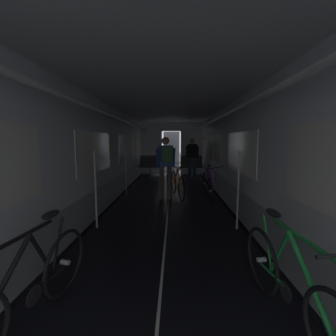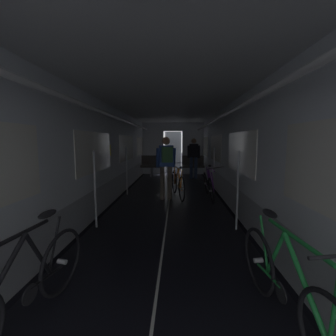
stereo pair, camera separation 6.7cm
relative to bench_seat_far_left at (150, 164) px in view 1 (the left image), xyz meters
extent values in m
plane|color=black|center=(0.90, -8.07, -0.57)|extent=(60.00, 60.00, 0.00)
cube|color=black|center=(-0.51, -4.82, -0.56)|extent=(0.08, 11.50, 0.01)
cube|color=black|center=(2.31, -4.82, -0.56)|extent=(0.08, 11.50, 0.01)
cube|color=beige|center=(0.90, -4.82, -0.56)|extent=(0.03, 11.27, 0.00)
cube|color=#9EA0A5|center=(-0.61, -4.82, -0.27)|extent=(0.12, 11.50, 0.60)
cube|color=silver|center=(-0.61, -4.82, 0.96)|extent=(0.12, 11.50, 1.85)
cube|color=white|center=(-0.54, -5.40, 0.78)|extent=(0.02, 1.90, 0.80)
cube|color=white|center=(-0.54, -2.52, 0.78)|extent=(0.02, 1.90, 0.80)
cube|color=white|center=(-0.54, 0.35, 0.78)|extent=(0.02, 1.90, 0.80)
cube|color=yellow|center=(-0.54, -4.44, 0.78)|extent=(0.01, 0.20, 0.28)
cylinder|color=white|center=(-0.27, -4.82, 1.53)|extent=(0.07, 11.04, 0.07)
cylinder|color=#B7BABF|center=(-0.37, -5.97, 0.13)|extent=(0.04, 0.04, 1.40)
cylinder|color=#B7BABF|center=(-0.37, -3.37, 0.13)|extent=(0.04, 0.04, 1.40)
cube|color=#9EA0A5|center=(2.41, -4.82, -0.27)|extent=(0.12, 11.50, 0.60)
cube|color=silver|center=(2.41, -4.82, 0.96)|extent=(0.12, 11.50, 1.85)
cube|color=white|center=(2.35, -5.40, 0.78)|extent=(0.02, 1.90, 0.80)
cube|color=white|center=(2.35, -2.52, 0.78)|extent=(0.02, 1.90, 0.80)
cube|color=white|center=(2.35, 0.35, 0.78)|extent=(0.02, 1.90, 0.80)
cube|color=yellow|center=(2.35, -4.90, 0.78)|extent=(0.01, 0.20, 0.28)
cylinder|color=white|center=(2.07, -4.82, 1.53)|extent=(0.07, 11.04, 0.07)
cylinder|color=#B7BABF|center=(2.17, -5.97, 0.13)|extent=(0.04, 0.04, 1.40)
cylinder|color=#B7BABF|center=(2.17, -3.37, 0.13)|extent=(0.04, 0.04, 1.40)
cube|color=silver|center=(-0.05, 0.99, 0.66)|extent=(1.00, 0.12, 2.45)
cube|color=silver|center=(1.85, 0.99, 0.66)|extent=(1.00, 0.12, 2.45)
cube|color=silver|center=(0.90, 0.99, 1.68)|extent=(0.90, 0.12, 0.40)
cube|color=#4C4F54|center=(0.90, 1.69, 0.46)|extent=(0.81, 0.04, 2.05)
cube|color=silver|center=(0.90, -4.82, 1.94)|extent=(3.14, 11.62, 0.12)
cylinder|color=gray|center=(0.00, -0.07, -0.35)|extent=(0.12, 0.12, 0.44)
cube|color=#47423D|center=(0.00, -0.07, -0.08)|extent=(0.96, 0.44, 0.10)
cube|color=#47423D|center=(0.00, 0.12, 0.17)|extent=(0.96, 0.08, 0.40)
torus|color=gray|center=(-0.43, 0.15, 0.37)|extent=(0.14, 0.14, 0.02)
cylinder|color=gray|center=(1.80, -0.07, -0.35)|extent=(0.12, 0.12, 0.44)
cube|color=#47423D|center=(1.80, -0.07, -0.08)|extent=(0.96, 0.44, 0.10)
cube|color=#47423D|center=(1.80, 0.12, 0.17)|extent=(0.96, 0.08, 0.40)
torus|color=gray|center=(1.37, 0.15, 0.37)|extent=(0.14, 0.14, 0.02)
torus|color=black|center=(-0.07, -7.78, -0.23)|extent=(0.16, 0.68, 0.67)
cylinder|color=#B2B2B7|center=(-0.07, -7.78, -0.23)|extent=(0.10, 0.06, 0.06)
cylinder|color=black|center=(-0.17, -8.47, -0.01)|extent=(0.14, 0.54, 0.56)
cylinder|color=black|center=(-0.12, -8.07, -0.01)|extent=(0.04, 0.35, 0.55)
cylinder|color=black|center=(-0.17, -8.32, 0.25)|extent=(0.13, 0.82, 0.04)
cylinder|color=black|center=(-0.10, -7.84, 0.01)|extent=(0.08, 0.16, 0.49)
cylinder|color=black|center=(-0.10, -8.00, -0.26)|extent=(0.08, 0.45, 0.07)
cylinder|color=black|center=(-0.12, -8.22, -0.28)|extent=(0.04, 0.17, 0.17)
ellipsoid|color=black|center=(-0.13, -7.89, 0.31)|extent=(0.12, 0.25, 0.07)
torus|color=black|center=(1.97, -3.28, -0.24)|extent=(0.14, 0.67, 0.67)
cylinder|color=#B2B2B7|center=(1.97, -3.28, -0.24)|extent=(0.10, 0.05, 0.06)
torus|color=black|center=(1.97, -4.30, -0.24)|extent=(0.14, 0.67, 0.67)
cylinder|color=#B2B2B7|center=(1.97, -4.30, -0.24)|extent=(0.10, 0.05, 0.06)
cylinder|color=purple|center=(2.00, -3.98, -0.02)|extent=(0.12, 0.54, 0.56)
cylinder|color=purple|center=(2.00, -3.57, -0.02)|extent=(0.12, 0.34, 0.55)
cylinder|color=purple|center=(2.04, -3.83, 0.24)|extent=(0.04, 0.82, 0.04)
cylinder|color=purple|center=(2.01, -3.35, 0.00)|extent=(0.10, 0.16, 0.49)
cylinder|color=purple|center=(1.96, -3.50, -0.26)|extent=(0.03, 0.45, 0.07)
cylinder|color=purple|center=(2.00, -4.27, 0.00)|extent=(0.10, 0.09, 0.49)
cylinder|color=black|center=(1.96, -3.73, -0.28)|extent=(0.04, 0.17, 0.17)
ellipsoid|color=black|center=(2.05, -3.40, 0.30)|extent=(0.10, 0.24, 0.07)
cylinder|color=black|center=(2.06, -4.29, 0.34)|extent=(0.44, 0.02, 0.09)
torus|color=black|center=(1.96, -7.67, -0.23)|extent=(0.13, 0.67, 0.67)
cylinder|color=#B2B2B7|center=(1.96, -7.67, -0.23)|extent=(0.10, 0.06, 0.06)
cylinder|color=#1E8438|center=(2.03, -8.37, -0.01)|extent=(0.11, 0.54, 0.56)
cylinder|color=#1E8438|center=(2.00, -7.96, -0.01)|extent=(0.05, 0.35, 0.55)
cylinder|color=#1E8438|center=(2.03, -8.21, 0.25)|extent=(0.10, 0.82, 0.04)
cylinder|color=#1E8438|center=(1.98, -7.74, 0.01)|extent=(0.07, 0.16, 0.49)
cylinder|color=#1E8438|center=(1.98, -7.89, -0.26)|extent=(0.06, 0.45, 0.07)
cylinder|color=black|center=(1.99, -8.12, -0.28)|extent=(0.04, 0.17, 0.17)
ellipsoid|color=black|center=(2.00, -7.79, 0.31)|extent=(0.11, 0.25, 0.07)
cylinder|color=brown|center=(0.71, -3.89, -0.12)|extent=(0.13, 0.13, 0.90)
cylinder|color=brown|center=(0.91, -3.85, -0.12)|extent=(0.13, 0.13, 0.90)
cube|color=#2D4C99|center=(0.81, -3.87, 0.61)|extent=(0.40, 0.29, 0.56)
cylinder|color=#2D4C99|center=(0.59, -3.90, 0.56)|extent=(0.13, 0.21, 0.53)
cylinder|color=#2D4C99|center=(1.02, -3.81, 0.56)|extent=(0.13, 0.21, 0.53)
sphere|color=#9E7051|center=(0.81, -3.87, 1.01)|extent=(0.21, 0.21, 0.21)
cube|color=#3D703D|center=(0.85, -4.04, 0.65)|extent=(0.31, 0.21, 0.40)
torus|color=black|center=(1.23, -4.12, -0.23)|extent=(0.17, 0.66, 0.67)
cylinder|color=#B2B2B7|center=(1.23, -4.12, -0.23)|extent=(0.10, 0.07, 0.05)
torus|color=black|center=(1.03, -3.12, -0.23)|extent=(0.17, 0.66, 0.67)
cylinder|color=#B2B2B7|center=(1.03, -3.12, -0.23)|extent=(0.10, 0.07, 0.05)
cylinder|color=orange|center=(1.09, -3.43, -0.01)|extent=(0.15, 0.54, 0.56)
cylinder|color=orange|center=(1.17, -3.83, -0.01)|extent=(0.10, 0.34, 0.55)
cylinder|color=orange|center=(1.12, -3.58, 0.25)|extent=(0.20, 0.81, 0.03)
cylinder|color=orange|center=(1.22, -4.05, 0.01)|extent=(0.06, 0.16, 0.49)
cylinder|color=orange|center=(1.19, -3.90, -0.26)|extent=(0.12, 0.45, 0.07)
cylinder|color=orange|center=(1.03, -3.15, 0.01)|extent=(0.05, 0.09, 0.49)
cylinder|color=black|center=(1.14, -3.68, -0.28)|extent=(0.05, 0.17, 0.17)
ellipsoid|color=black|center=(1.21, -4.00, 0.31)|extent=(0.14, 0.25, 0.06)
cylinder|color=black|center=(1.03, -3.13, 0.35)|extent=(0.44, 0.11, 0.02)
cylinder|color=#384C75|center=(1.90, -0.37, -0.12)|extent=(0.13, 0.13, 0.90)
cylinder|color=#384C75|center=(1.70, -0.37, -0.12)|extent=(0.13, 0.13, 0.90)
cube|color=black|center=(1.80, -0.37, 0.61)|extent=(0.36, 0.22, 0.56)
cylinder|color=black|center=(2.02, -0.39, 0.56)|extent=(0.09, 0.20, 0.53)
cylinder|color=black|center=(1.58, -0.39, 0.56)|extent=(0.09, 0.20, 0.53)
sphere|color=#9E7051|center=(1.80, -0.37, 1.01)|extent=(0.21, 0.21, 0.21)
camera|label=1|loc=(1.04, -9.95, 1.00)|focal=24.36mm
camera|label=2|loc=(1.11, -9.95, 1.00)|focal=24.36mm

